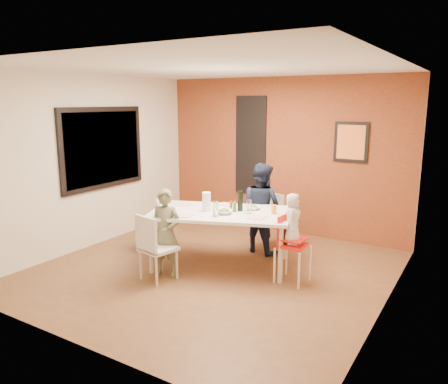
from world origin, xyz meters
The scene contains 35 objects.
ground centered at (0.00, 0.00, 0.00)m, with size 4.50×4.50×0.00m, color brown.
ceiling centered at (0.00, 0.00, 2.70)m, with size 4.50×4.50×0.02m, color silver.
wall_back centered at (0.00, 2.25, 1.35)m, with size 4.50×0.02×2.70m, color beige.
wall_front centered at (0.00, -2.25, 1.35)m, with size 4.50×0.02×2.70m, color beige.
wall_left centered at (-2.25, 0.00, 1.35)m, with size 0.02×4.50×2.70m, color beige.
wall_right centered at (2.25, 0.00, 1.35)m, with size 0.02×4.50×2.70m, color beige.
brick_accent_wall centered at (0.00, 2.23, 1.35)m, with size 4.50×0.02×2.70m, color maroon.
picture_window_frame centered at (-2.22, 0.20, 1.55)m, with size 0.05×1.70×1.30m, color black.
picture_window_pane centered at (-2.21, 0.20, 1.55)m, with size 0.02×1.55×1.15m, color black.
glassblock_strip centered at (-0.60, 2.21, 1.50)m, with size 0.55×0.03×1.70m, color silver.
glassblock_surround centered at (-0.60, 2.21, 1.50)m, with size 0.60×0.03×1.76m, color black.
art_print_frame centered at (1.20, 2.21, 1.65)m, with size 0.54×0.03×0.64m, color black.
art_print_canvas centered at (1.20, 2.19, 1.65)m, with size 0.44×0.01×0.54m, color orange.
dining_table centered at (0.00, 0.21, 0.72)m, with size 2.15×1.65×0.79m.
chair_near centered at (-0.46, -0.69, 0.49)m, with size 0.48×0.48×0.88m.
chair_far centered at (0.23, 1.29, 0.48)m, with size 0.51×0.51×0.87m.
chair_left centered at (-1.19, 0.22, 0.48)m, with size 0.50×0.50×0.86m.
high_chair centered at (1.04, 0.21, 0.52)m, with size 0.39×0.39×0.87m.
child_near centered at (-0.44, -0.45, 0.59)m, with size 0.43×0.28×1.17m, color #5C5C42.
child_far centered at (0.21, 1.05, 0.69)m, with size 0.67×0.52×1.38m, color black.
toddler centered at (1.06, 0.21, 0.84)m, with size 0.32×0.21×0.65m, color beige.
plate_near_left centered at (-0.30, -0.24, 0.80)m, with size 0.22×0.22×0.01m, color white.
plate_far_mid centered at (-0.15, 0.58, 0.80)m, with size 0.21×0.21×0.01m, color white.
plate_near_right centered at (0.58, 0.17, 0.80)m, with size 0.20×0.20×0.01m, color white.
plate_far_left centered at (-0.68, 0.26, 0.80)m, with size 0.22×0.22×0.01m, color white.
salad_bowl_a centered at (0.11, 0.12, 0.82)m, with size 0.22×0.22×0.05m, color silver.
salad_bowl_b centered at (0.33, 0.54, 0.82)m, with size 0.20×0.20×0.05m, color white.
wine_bottle centered at (0.21, 0.38, 0.93)m, with size 0.08×0.08×0.29m, color black.
wine_glass_a centered at (0.07, -0.04, 0.89)m, with size 0.07×0.07×0.20m, color silver.
wine_glass_b centered at (0.39, 0.31, 0.89)m, with size 0.07×0.07×0.20m, color white.
paper_towel_roll centered at (-0.18, 0.14, 0.92)m, with size 0.12×0.12×0.26m, color silver.
condiment_red centered at (0.17, 0.31, 0.87)m, with size 0.04×0.04×0.15m, color red.
condiment_green centered at (0.18, 0.28, 0.86)m, with size 0.04×0.04×0.14m, color #2C6D24.
condiment_brown centered at (0.12, 0.29, 0.86)m, with size 0.04×0.04×0.14m, color brown.
sippy_cup centered at (0.69, 0.47, 0.85)m, with size 0.07×0.07×0.12m, color orange.
Camera 1 is at (3.09, -4.76, 2.29)m, focal length 35.00 mm.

